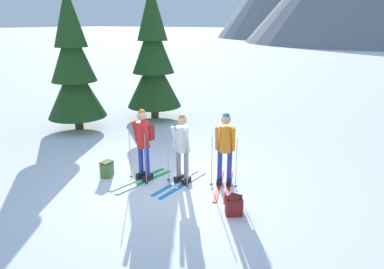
% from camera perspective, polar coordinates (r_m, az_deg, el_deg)
% --- Properties ---
extents(ground_plane, '(400.00, 400.00, 0.00)m').
position_cam_1_polar(ground_plane, '(8.30, -2.88, -7.69)').
color(ground_plane, white).
extents(skier_in_red, '(0.63, 1.67, 1.71)m').
position_cam_1_polar(skier_in_red, '(8.15, -7.82, -1.01)').
color(skier_in_red, green).
rests_on(skier_in_red, ground).
extents(skier_in_white, '(0.61, 1.71, 1.63)m').
position_cam_1_polar(skier_in_white, '(7.94, -1.64, -2.01)').
color(skier_in_white, '#1E84D1').
rests_on(skier_in_white, ground).
extents(skier_in_orange, '(0.84, 1.63, 1.69)m').
position_cam_1_polar(skier_in_orange, '(7.88, 5.37, -1.71)').
color(skier_in_orange, red).
rests_on(skier_in_orange, ground).
extents(pine_tree_near, '(2.03, 2.03, 4.91)m').
position_cam_1_polar(pine_tree_near, '(13.40, -6.28, 12.01)').
color(pine_tree_near, '#51381E').
rests_on(pine_tree_near, ground).
extents(pine_tree_mid, '(1.94, 1.94, 4.69)m').
position_cam_1_polar(pine_tree_mid, '(12.48, -18.57, 10.33)').
color(pine_tree_mid, '#51381E').
rests_on(pine_tree_mid, ground).
extents(backpack_on_snow_front, '(0.40, 0.37, 0.38)m').
position_cam_1_polar(backpack_on_snow_front, '(6.98, 6.76, -11.31)').
color(backpack_on_snow_front, maroon).
rests_on(backpack_on_snow_front, ground).
extents(backpack_on_snow_beside, '(0.35, 0.39, 0.38)m').
position_cam_1_polar(backpack_on_snow_beside, '(8.77, -13.53, -5.42)').
color(backpack_on_snow_beside, '#4C7238').
rests_on(backpack_on_snow_beside, ground).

